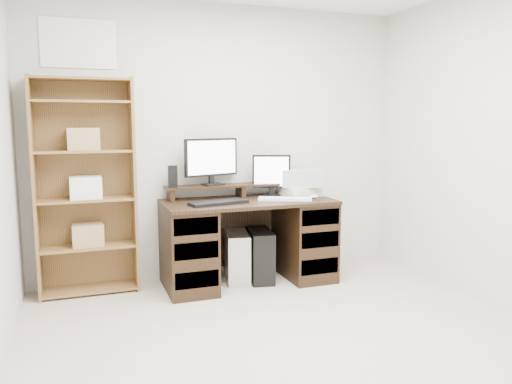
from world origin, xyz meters
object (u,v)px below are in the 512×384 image
monitor_small (271,174)px  tower_black (260,255)px  bookshelf (86,185)px  desk (248,240)px  printer (302,191)px  monitor_wide (211,159)px  tower_silver (237,256)px

monitor_small → tower_black: 0.76m
bookshelf → monitor_small: bearing=-2.6°
desk → bookshelf: 1.47m
desk → bookshelf: bearing=171.1°
printer → tower_black: 0.72m
printer → bookshelf: (-1.92, 0.14, 0.12)m
monitor_wide → monitor_small: size_ratio=1.35×
desk → bookshelf: bookshelf is taller
tower_silver → printer: bearing=11.6°
desk → printer: 0.70m
printer → desk: bearing=178.0°
desk → monitor_wide: 0.80m
desk → printer: printer is taller
monitor_small → bookshelf: size_ratio=0.21×
bookshelf → desk: bearing=-8.9°
printer → bookshelf: size_ratio=0.20×
desk → tower_black: 0.20m
printer → monitor_wide: bearing=160.7°
monitor_wide → desk: bearing=-55.0°
desk → tower_silver: size_ratio=3.39×
printer → bookshelf: bookshelf is taller
desk → tower_silver: (-0.08, 0.07, -0.17)m
monitor_small → bookshelf: bearing=-163.7°
monitor_wide → bookshelf: (-1.08, -0.01, -0.19)m
desk → monitor_wide: monitor_wide is taller
monitor_wide → tower_silver: bearing=-53.0°
printer → tower_silver: size_ratio=0.81×
monitor_small → tower_black: bearing=-123.8°
tower_silver → desk: bearing=-31.6°
printer → tower_black: printer is taller
desk → monitor_wide: bearing=141.4°
monitor_wide → monitor_small: bearing=-24.5°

